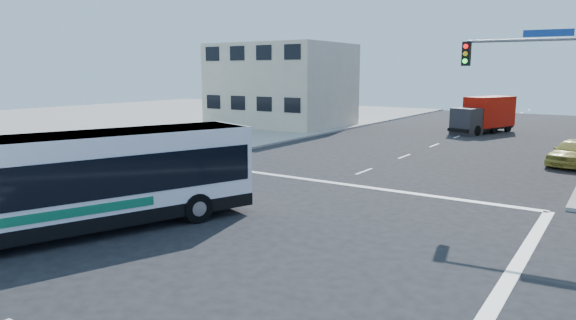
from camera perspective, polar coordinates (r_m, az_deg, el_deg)
The scene contains 7 objects.
ground at distance 17.68m, azimuth -10.00°, elevation -8.03°, with size 120.00×120.00×0.00m, color black.
sidewalk_nw at distance 66.55m, azimuth -11.16°, elevation 5.07°, with size 50.00×50.00×0.15m, color gray.
building_west at distance 50.98m, azimuth -0.72°, elevation 8.28°, with size 12.06×10.06×8.00m.
signal_mast_ne at distance 22.90m, azimuth 27.28°, elevation 7.76°, with size 7.91×1.13×8.07m.
transit_bus at distance 18.31m, azimuth -23.30°, elevation -2.20°, with size 6.86×12.70×3.72m.
box_truck at distance 48.44m, azimuth 20.91°, elevation 4.64°, with size 4.30×7.34×3.18m.
parked_car at distance 33.78m, azimuth 29.13°, elevation 0.76°, with size 1.86×4.61×1.57m, color gold.
Camera 1 is at (11.70, -12.12, 5.37)m, focal length 32.00 mm.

